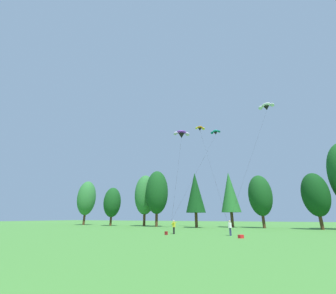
# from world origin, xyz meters

# --- Properties ---
(treeline_tree_a) EXTENTS (5.03, 5.03, 11.97)m
(treeline_tree_a) POSITION_xyz_m (-38.84, 47.66, 7.24)
(treeline_tree_a) COLOR #472D19
(treeline_tree_a) RESTS_ON ground_plane
(treeline_tree_b) EXTENTS (4.34, 4.34, 9.42)m
(treeline_tree_b) POSITION_xyz_m (-28.41, 46.10, 5.70)
(treeline_tree_b) COLOR #472D19
(treeline_tree_b) RESTS_ON ground_plane
(treeline_tree_c) EXTENTS (5.10, 5.10, 12.21)m
(treeline_tree_c) POSITION_xyz_m (-19.53, 47.45, 7.39)
(treeline_tree_c) COLOR #472D19
(treeline_tree_c) RESTS_ON ground_plane
(treeline_tree_d) EXTENTS (5.23, 5.23, 12.71)m
(treeline_tree_d) POSITION_xyz_m (-15.50, 46.05, 7.70)
(treeline_tree_d) COLOR #472D19
(treeline_tree_d) RESTS_ON ground_plane
(treeline_tree_e) EXTENTS (4.10, 4.10, 11.39)m
(treeline_tree_e) POSITION_xyz_m (-5.81, 45.18, 7.13)
(treeline_tree_e) COLOR #472D19
(treeline_tree_e) RESTS_ON ground_plane
(treeline_tree_f) EXTENTS (4.19, 4.19, 11.76)m
(treeline_tree_f) POSITION_xyz_m (0.76, 49.67, 7.37)
(treeline_tree_f) COLOR #472D19
(treeline_tree_f) RESTS_ON ground_plane
(treeline_tree_g) EXTENTS (4.61, 4.61, 10.42)m
(treeline_tree_g) POSITION_xyz_m (6.92, 48.76, 6.31)
(treeline_tree_g) COLOR #472D19
(treeline_tree_g) RESTS_ON ground_plane
(treeline_tree_h) EXTENTS (4.45, 4.45, 9.81)m
(treeline_tree_h) POSITION_xyz_m (16.14, 46.82, 5.94)
(treeline_tree_h) COLOR #472D19
(treeline_tree_h) RESTS_ON ground_plane
(kite_flyer_near) EXTENTS (0.61, 0.64, 1.69)m
(kite_flyer_near) POSITION_xyz_m (-3.45, 27.42, 1.00)
(kite_flyer_near) COLOR black
(kite_flyer_near) RESTS_ON ground_plane
(kite_flyer_mid) EXTENTS (0.40, 0.60, 1.69)m
(kite_flyer_mid) POSITION_xyz_m (3.61, 27.63, 0.99)
(kite_flyer_mid) COLOR navy
(kite_flyer_mid) RESTS_ON ground_plane
(parafoil_kite_high_teal) EXTENTS (4.29, 19.39, 19.68)m
(parafoil_kite_high_teal) POSITION_xyz_m (-0.76, 46.37, 20.65)
(parafoil_kite_high_teal) COLOR teal
(parafoil_kite_mid_orange) EXTENTS (9.08, 20.02, 21.74)m
(parafoil_kite_mid_orange) POSITION_xyz_m (-4.41, 46.60, 22.35)
(parafoil_kite_mid_orange) COLOR orange
(parafoil_kite_far_purple) EXTENTS (4.70, 13.91, 18.14)m
(parafoil_kite_far_purple) POSITION_xyz_m (-6.75, 40.00, 18.89)
(parafoil_kite_far_purple) COLOR purple
(parafoil_kite_low_white) EXTENTS (8.63, 17.81, 23.64)m
(parafoil_kite_low_white) POSITION_xyz_m (10.44, 44.76, 23.99)
(parafoil_kite_low_white) COLOR white
(backpack) EXTENTS (0.37, 0.32, 0.40)m
(backpack) POSITION_xyz_m (-3.80, 25.79, 0.20)
(backpack) COLOR maroon
(backpack) RESTS_ON ground_plane
(picnic_cooler) EXTENTS (0.60, 0.63, 0.34)m
(picnic_cooler) POSITION_xyz_m (5.04, 24.93, 0.17)
(picnic_cooler) COLOR red
(picnic_cooler) RESTS_ON ground_plane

